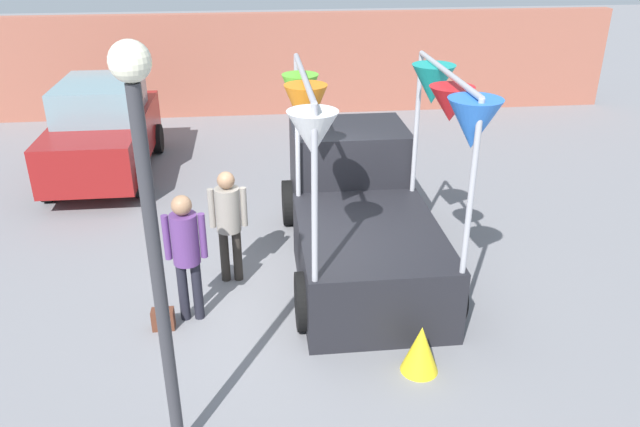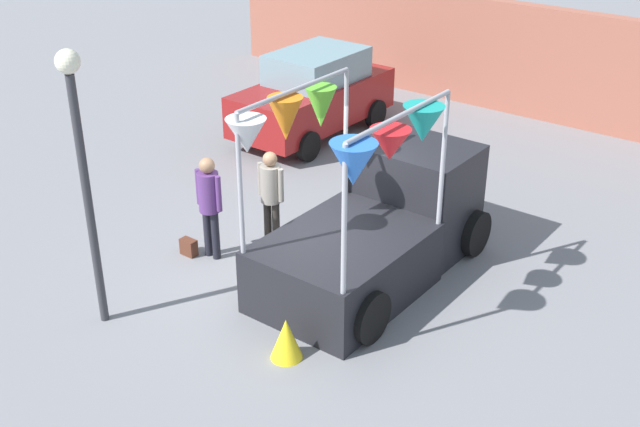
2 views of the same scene
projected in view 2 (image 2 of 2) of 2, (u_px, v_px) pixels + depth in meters
ground_plane at (307, 271)px, 12.78m from camera, size 60.00×60.00×0.00m
vendor_truck at (381, 218)px, 12.41m from camera, size 2.51×4.20×3.11m
parked_car at (314, 94)px, 17.71m from camera, size 1.88×4.00×1.88m
person_customer at (209, 198)px, 12.71m from camera, size 0.53×0.34×1.75m
person_vendor at (271, 190)px, 13.11m from camera, size 0.53×0.34×1.68m
handbag at (189, 247)px, 13.18m from camera, size 0.28×0.16×0.28m
street_lamp at (81, 153)px, 10.40m from camera, size 0.32×0.32×3.97m
brick_boundary_wall at (546, 64)px, 18.50m from camera, size 18.00×0.36×2.60m
folded_kite_bundle_sunflower at (286, 339)px, 10.64m from camera, size 0.57×0.57×0.60m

